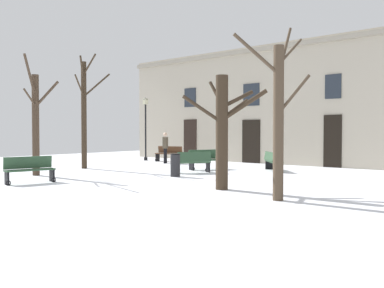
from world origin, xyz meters
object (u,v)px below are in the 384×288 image
litter_bin (175,165)px  tree_foreground (278,116)px  bench_back_to_back_left (194,162)px  bench_by_litter_bin (205,160)px  tree_center (36,120)px  streetlamp (146,122)px  person_by_shop_door (165,146)px  tree_left_of_center (223,128)px  bench_far_corner (30,169)px  bench_facing_shops (272,161)px  tree_right_of_center (84,111)px  bench_back_to_back_right (169,154)px

litter_bin → tree_foreground: bearing=-23.4°
tree_foreground → litter_bin: (-5.87, 2.53, -1.72)m
bench_back_to_back_left → bench_by_litter_bin: bench_by_litter_bin is taller
tree_foreground → tree_center: bearing=-175.9°
streetlamp → litter_bin: (7.67, -5.78, -1.92)m
streetlamp → bench_back_to_back_left: streetlamp is taller
bench_back_to_back_left → streetlamp: bearing=-88.0°
streetlamp → person_by_shop_door: (2.59, -0.97, -1.41)m
tree_left_of_center → bench_back_to_back_left: 5.45m
litter_bin → bench_far_corner: (-2.50, -4.78, 0.01)m
tree_left_of_center → tree_center: tree_center is taller
tree_center → bench_facing_shops: bearing=50.7°
streetlamp → litter_bin: size_ratio=4.28×
bench_by_litter_bin → tree_foreground: bearing=-105.8°
bench_facing_shops → tree_left_of_center: bearing=153.4°
tree_left_of_center → bench_far_corner: tree_left_of_center is taller
tree_left_of_center → bench_by_litter_bin: 6.95m
tree_right_of_center → tree_foreground: size_ratio=1.17×
bench_back_to_back_right → bench_by_litter_bin: 5.51m
bench_far_corner → tree_right_of_center: bearing=47.5°
bench_facing_shops → bench_back_to_back_left: (-2.20, -2.98, 0.02)m
litter_bin → bench_facing_shops: bearing=68.8°
tree_foreground → bench_facing_shops: bearing=119.7°
bench_back_to_back_right → person_by_shop_door: (0.75, -1.10, 0.49)m
tree_right_of_center → bench_back_to_back_left: bearing=17.7°
tree_center → bench_back_to_back_left: 6.76m
tree_foreground → bench_back_to_back_right: tree_foreground is taller
litter_bin → bench_far_corner: bench_far_corner is taller
bench_back_to_back_right → bench_by_litter_bin: bench_by_litter_bin is taller
tree_foreground → bench_by_litter_bin: bearing=140.1°
tree_right_of_center → bench_back_to_back_left: (5.41, 1.72, -2.32)m
tree_center → bench_back_to_back_right: bearing=97.1°
litter_bin → streetlamp: bearing=143.0°
tree_left_of_center → bench_facing_shops: 6.80m
tree_center → bench_back_to_back_right: size_ratio=2.78×
bench_far_corner → bench_back_to_back_right: bearing=29.5°
bench_back_to_back_left → bench_by_litter_bin: size_ratio=0.89×
tree_right_of_center → litter_bin: size_ratio=5.94×
streetlamp → bench_back_to_back_right: bearing=4.1°
tree_left_of_center → streetlamp: bearing=146.1°
litter_bin → tree_right_of_center: bearing=-179.1°
streetlamp → bench_facing_shops: size_ratio=2.49×
tree_foreground → person_by_shop_door: tree_foreground is taller
bench_far_corner → bench_facing_shops: bearing=-12.3°
bench_by_litter_bin → streetlamp: bearing=93.2°
tree_right_of_center → tree_foreground: tree_right_of_center is taller
tree_center → tree_right_of_center: 3.43m
litter_bin → bench_back_to_back_left: bearing=104.1°
streetlamp → bench_facing_shops: 9.73m
bench_facing_shops → bench_far_corner: bearing=113.2°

